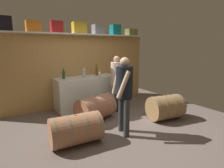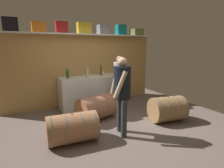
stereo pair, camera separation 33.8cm
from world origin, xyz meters
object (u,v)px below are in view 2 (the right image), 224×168
object	(u,v)px
toolcase_yellow	(84,28)
toolcase_olive	(137,32)
wine_bottle_green	(67,74)
wine_bottle_amber	(101,70)
work_cabinet	(90,91)
wine_glass	(103,73)
toolcase_red	(61,27)
toolcase_grey	(103,30)
toolcase_black	(10,24)
visitor_tasting	(120,78)
wine_barrel_flank	(73,128)
winemaker_pouring	(122,88)
toolcase_orange	(39,27)
toolcase_teal	(121,30)
wine_bottle_clear	(87,73)
wine_barrel_far	(97,107)
wine_barrel_near	(167,109)

from	to	relation	value
toolcase_yellow	toolcase_olive	distance (m)	1.86
toolcase_yellow	wine_bottle_green	distance (m)	1.40
wine_bottle_amber	work_cabinet	bearing A→B (deg)	-172.77
work_cabinet	wine_glass	xyz separation A→B (m)	(0.36, -0.16, 0.55)
toolcase_red	toolcase_grey	size ratio (longest dim) A/B	0.99
toolcase_red	work_cabinet	world-z (taller)	toolcase_red
toolcase_black	wine_bottle_amber	world-z (taller)	toolcase_black
toolcase_yellow	visitor_tasting	world-z (taller)	toolcase_yellow
toolcase_black	visitor_tasting	xyz separation A→B (m)	(2.50, -0.94, -1.35)
toolcase_grey	wine_glass	bearing A→B (deg)	-114.16
toolcase_yellow	wine_barrel_flank	xyz separation A→B (m)	(-1.00, -2.05, -1.99)
winemaker_pouring	wine_bottle_green	bearing A→B (deg)	29.31
toolcase_red	toolcase_black	bearing A→B (deg)	-178.37
toolcase_orange	toolcase_teal	distance (m)	2.43
wine_barrel_flank	wine_bottle_clear	bearing A→B (deg)	65.63
winemaker_pouring	toolcase_orange	bearing A→B (deg)	41.47
wine_bottle_amber	wine_bottle_green	xyz separation A→B (m)	(-1.03, -0.05, -0.03)
toolcase_orange	toolcase_yellow	bearing A→B (deg)	0.71
toolcase_teal	wine_glass	bearing A→B (deg)	-150.25
wine_barrel_far	visitor_tasting	size ratio (longest dim) A/B	0.68
toolcase_teal	winemaker_pouring	xyz separation A→B (m)	(-1.25, -2.20, -1.30)
wine_bottle_amber	toolcase_olive	bearing A→B (deg)	7.70
toolcase_teal	wine_bottle_clear	xyz separation A→B (m)	(-1.30, -0.42, -1.22)
wine_barrel_near	visitor_tasting	world-z (taller)	visitor_tasting
toolcase_black	wine_bottle_green	bearing A→B (deg)	-11.14
work_cabinet	wine_bottle_clear	size ratio (longest dim) A/B	5.83
wine_barrel_far	toolcase_grey	bearing A→B (deg)	42.42
wine_bottle_clear	wine_glass	world-z (taller)	wine_bottle_clear
wine_bottle_green	winemaker_pouring	distance (m)	2.03
toolcase_red	wine_bottle_amber	distance (m)	1.62
toolcase_orange	wine_bottle_amber	xyz separation A→B (m)	(1.65, -0.19, -1.19)
toolcase_orange	wine_barrel_flank	bearing A→B (deg)	-83.34
toolcase_teal	toolcase_red	bearing A→B (deg)	-176.44
work_cabinet	wine_glass	distance (m)	0.67
work_cabinet	wine_barrel_flank	distance (m)	2.10
toolcase_yellow	toolcase_red	bearing A→B (deg)	-177.07
toolcase_yellow	toolcase_teal	size ratio (longest dim) A/B	1.20
toolcase_grey	wine_barrel_far	world-z (taller)	toolcase_grey
toolcase_red	toolcase_olive	size ratio (longest dim) A/B	0.88
toolcase_grey	toolcase_yellow	bearing A→B (deg)	-178.05
wine_barrel_far	wine_barrel_flank	world-z (taller)	wine_barrel_far
visitor_tasting	work_cabinet	bearing A→B (deg)	-110.94
toolcase_olive	wine_barrel_near	xyz separation A→B (m)	(-0.58, -2.13, -1.92)
wine_barrel_near	wine_barrel_flank	distance (m)	2.28
work_cabinet	wine_glass	bearing A→B (deg)	-23.82
toolcase_red	wine_barrel_flank	bearing A→B (deg)	-98.54
toolcase_teal	wine_glass	distance (m)	1.55
toolcase_red	toolcase_teal	xyz separation A→B (m)	(1.85, 0.00, 0.00)
toolcase_red	wine_bottle_green	size ratio (longest dim) A/B	1.09
toolcase_teal	toolcase_orange	bearing A→B (deg)	-176.44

